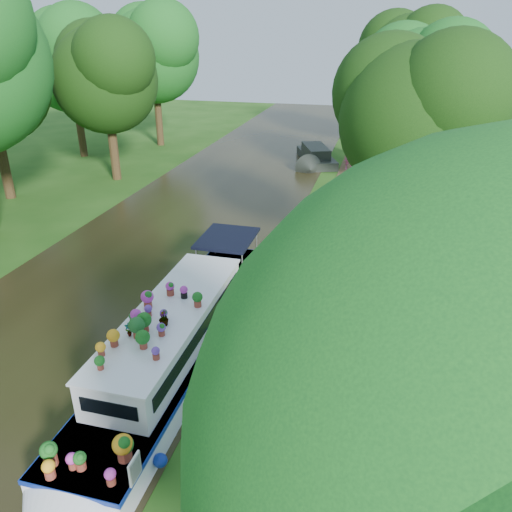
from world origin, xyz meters
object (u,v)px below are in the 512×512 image
at_px(plant_boat, 173,341).
at_px(sandwich_board, 270,357).
at_px(pedestrian_pink, 350,155).
at_px(pedestrian_dark, 357,143).
at_px(second_boat, 316,156).

relative_size(plant_boat, sandwich_board, 15.04).
relative_size(pedestrian_pink, pedestrian_dark, 1.02).
distance_m(sandwich_board, pedestrian_dark, 26.65).
height_order(pedestrian_pink, pedestrian_dark, pedestrian_pink).
bearing_deg(sandwich_board, pedestrian_pink, 91.99).
bearing_deg(plant_boat, sandwich_board, 10.97).
distance_m(second_boat, sandwich_board, 23.88).
relative_size(sandwich_board, pedestrian_dark, 0.48).
distance_m(plant_boat, sandwich_board, 2.78).
height_order(plant_boat, second_boat, plant_boat).
distance_m(second_boat, pedestrian_dark, 3.93).
distance_m(sandwich_board, pedestrian_pink, 22.64).
xyz_separation_m(plant_boat, second_boat, (0.50, 24.30, -0.35)).
bearing_deg(second_boat, sandwich_board, -105.75).
relative_size(second_boat, pedestrian_pink, 3.55).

